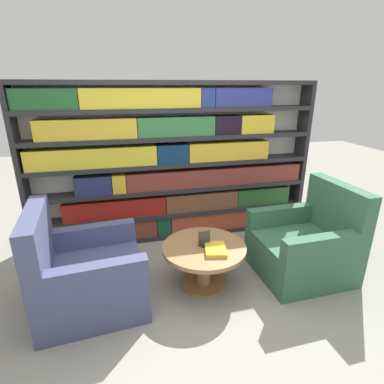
% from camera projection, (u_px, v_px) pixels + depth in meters
% --- Properties ---
extents(ground_plane, '(14.00, 14.00, 0.00)m').
position_uv_depth(ground_plane, '(207.00, 309.00, 2.62)').
color(ground_plane, gray).
extents(bookshelf, '(3.45, 0.30, 1.91)m').
position_uv_depth(bookshelf, '(172.00, 165.00, 3.66)').
color(bookshelf, silver).
rests_on(bookshelf, ground_plane).
extents(armchair_left, '(0.95, 0.89, 0.94)m').
position_uv_depth(armchair_left, '(85.00, 275.00, 2.59)').
color(armchair_left, '#42476B').
rests_on(armchair_left, ground_plane).
extents(armchair_right, '(0.90, 0.84, 0.94)m').
position_uv_depth(armchair_right, '(306.00, 245.00, 3.07)').
color(armchair_right, '#336047').
rests_on(armchair_right, ground_plane).
extents(coffee_table, '(0.79, 0.79, 0.43)m').
position_uv_depth(coffee_table, '(204.00, 257.00, 2.85)').
color(coffee_table, olive).
rests_on(coffee_table, ground_plane).
extents(table_sign, '(0.11, 0.06, 0.16)m').
position_uv_depth(table_sign, '(204.00, 240.00, 2.79)').
color(table_sign, black).
rests_on(table_sign, coffee_table).
extents(stray_book, '(0.24, 0.28, 0.04)m').
position_uv_depth(stray_book, '(216.00, 249.00, 2.72)').
color(stray_book, gold).
rests_on(stray_book, coffee_table).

